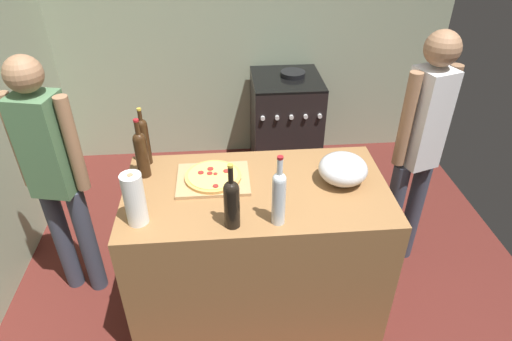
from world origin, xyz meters
TOP-DOWN VIEW (x-y plane):
  - ground_plane at (0.00, 1.29)m, footprint 3.83×3.17m
  - kitchen_wall_rear at (0.00, 2.62)m, footprint 3.83×0.10m
  - counter at (0.00, 0.61)m, footprint 1.44×0.77m
  - cutting_board at (-0.23, 0.71)m, footprint 0.40×0.32m
  - pizza at (-0.23, 0.71)m, footprint 0.31×0.31m
  - mixing_bowl at (0.47, 0.64)m, footprint 0.27×0.27m
  - paper_towel_roll at (-0.60, 0.39)m, footprint 0.10×0.10m
  - wine_bottle_dark at (-0.62, 0.80)m, footprint 0.07×0.07m
  - wine_bottle_amber at (-0.62, 0.93)m, footprint 0.06×0.06m
  - wine_bottle_green at (-0.14, 0.33)m, footprint 0.08×0.08m
  - wine_bottle_clear at (0.08, 0.33)m, footprint 0.07×0.07m
  - stove at (0.40, 2.22)m, footprint 0.59×0.64m
  - person_in_stripes at (-1.15, 0.87)m, footprint 0.39×0.25m
  - person_in_red at (1.04, 0.95)m, footprint 0.35×0.25m

SIDE VIEW (x-z plane):
  - ground_plane at x=0.00m, z-range -0.02..0.00m
  - stove at x=0.40m, z-range -0.02..0.92m
  - counter at x=0.00m, z-range 0.00..0.93m
  - person_in_stripes at x=-1.15m, z-range 0.13..1.74m
  - cutting_board at x=-0.23m, z-range 0.93..0.95m
  - person_in_red at x=1.04m, z-range 0.12..1.78m
  - pizza at x=-0.23m, z-range 0.95..0.97m
  - mixing_bowl at x=0.47m, z-range 0.93..1.09m
  - paper_towel_roll at x=-0.60m, z-range 0.93..1.21m
  - wine_bottle_green at x=-0.14m, z-range 0.90..1.25m
  - wine_bottle_dark at x=-0.62m, z-range 0.90..1.26m
  - wine_bottle_amber at x=-0.62m, z-range 0.91..1.26m
  - wine_bottle_clear at x=0.08m, z-range 0.90..1.28m
  - kitchen_wall_rear at x=0.00m, z-range 0.00..2.60m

